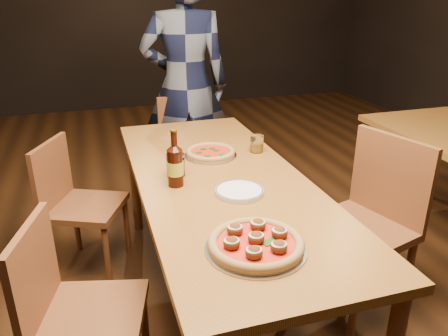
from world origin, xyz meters
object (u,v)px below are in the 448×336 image
object	(u,v)px
table_main	(221,191)
plate_stack	(239,191)
diner	(186,87)
chair_main_e	(357,228)
pizza_margherita	(211,153)
amber_glass	(257,144)
water_glass	(176,165)
chair_end	(192,155)
chair_main_sw	(86,206)
pizza_meatball	(256,243)
chair_main_nw	(91,315)
beer_bottle	(175,167)

from	to	relation	value
table_main	plate_stack	distance (m)	0.22
plate_stack	diner	world-z (taller)	diner
chair_main_e	pizza_margherita	xyz separation A→B (m)	(-0.61, 0.55, 0.28)
pizza_margherita	amber_glass	distance (m)	0.27
table_main	water_glass	bearing A→B (deg)	157.42
chair_end	chair_main_sw	bearing A→B (deg)	-144.07
water_glass	pizza_meatball	bearing A→B (deg)	-79.18
chair_main_nw	beer_bottle	size ratio (longest dim) A/B	3.26
chair_main_sw	amber_glass	world-z (taller)	chair_main_sw
chair_main_e	chair_end	distance (m)	1.47
chair_main_e	pizza_margherita	bearing A→B (deg)	-148.12
plate_stack	beer_bottle	distance (m)	0.32
chair_main_nw	chair_end	bearing A→B (deg)	-12.05
pizza_meatball	beer_bottle	size ratio (longest dim) A/B	1.38
chair_end	amber_glass	xyz separation A→B (m)	(0.19, -0.83, 0.35)
chair_main_nw	chair_main_sw	xyz separation A→B (m)	(-0.00, 0.98, -0.01)
chair_main_sw	chair_end	world-z (taller)	chair_end
water_glass	amber_glass	distance (m)	0.55
water_glass	diner	size ratio (longest dim) A/B	0.06
water_glass	beer_bottle	bearing A→B (deg)	-101.75
pizza_margherita	diner	distance (m)	1.07
chair_main_sw	pizza_margherita	xyz separation A→B (m)	(0.70, -0.24, 0.34)
table_main	chair_main_sw	world-z (taller)	chair_main_sw
chair_main_nw	diner	bearing A→B (deg)	-9.51
pizza_meatball	amber_glass	bearing A→B (deg)	68.63
chair_main_e	table_main	bearing A→B (deg)	-127.12
table_main	chair_end	world-z (taller)	chair_end
table_main	amber_glass	bearing A→B (deg)	44.18
chair_main_e	chair_end	size ratio (longest dim) A/B	1.10
pizza_meatball	water_glass	bearing A→B (deg)	100.82
beer_bottle	amber_glass	distance (m)	0.62
chair_end	water_glass	world-z (taller)	chair_end
pizza_meatball	beer_bottle	distance (m)	0.64
table_main	chair_main_nw	size ratio (longest dim) A/B	2.31
chair_main_nw	chair_main_sw	distance (m)	0.98
water_glass	chair_main_sw	bearing A→B (deg)	134.69
diner	water_glass	bearing A→B (deg)	82.73
chair_main_nw	diner	xyz separation A→B (m)	(0.79, 1.79, 0.49)
beer_bottle	water_glass	world-z (taller)	beer_bottle
chair_end	diner	world-z (taller)	diner
water_glass	table_main	bearing A→B (deg)	-22.58
chair_main_e	plate_stack	distance (m)	0.67
chair_main_sw	pizza_meatball	size ratio (longest dim) A/B	2.33
chair_main_sw	diner	world-z (taller)	diner
pizza_meatball	diner	size ratio (longest dim) A/B	0.20
amber_glass	chair_main_nw	bearing A→B (deg)	-143.10
table_main	chair_main_e	xyz separation A→B (m)	(0.64, -0.25, -0.19)
chair_main_e	chair_main_nw	bearing A→B (deg)	-97.82
table_main	chair_main_nw	distance (m)	0.83
pizza_margherita	diner	xyz separation A→B (m)	(0.10, 1.06, 0.15)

